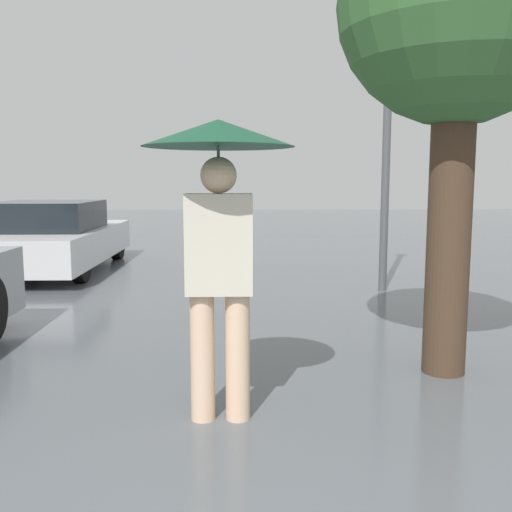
{
  "coord_description": "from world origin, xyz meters",
  "views": [
    {
      "loc": [
        0.08,
        -0.52,
        1.56
      ],
      "look_at": [
        0.18,
        3.06,
        1.08
      ],
      "focal_mm": 40.0,
      "sensor_mm": 36.0,
      "label": 1
    }
  ],
  "objects": [
    {
      "name": "street_lamp",
      "position": [
        2.1,
        7.42,
        2.71
      ],
      "size": [
        0.24,
        0.24,
        4.68
      ],
      "color": "#515456",
      "rests_on": "ground_plane"
    },
    {
      "name": "tree",
      "position": [
        1.74,
        3.94,
        2.83
      ],
      "size": [
        1.85,
        1.85,
        3.83
      ],
      "color": "#473323",
      "rests_on": "ground_plane"
    },
    {
      "name": "pedestrian",
      "position": [
        -0.06,
        3.06,
        1.45
      ],
      "size": [
        0.95,
        0.95,
        1.93
      ],
      "color": "beige",
      "rests_on": "ground_plane"
    },
    {
      "name": "parked_car_farthest",
      "position": [
        -3.22,
        9.46,
        0.57
      ],
      "size": [
        1.89,
        4.25,
        1.2
      ],
      "color": "silver",
      "rests_on": "ground_plane"
    }
  ]
}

